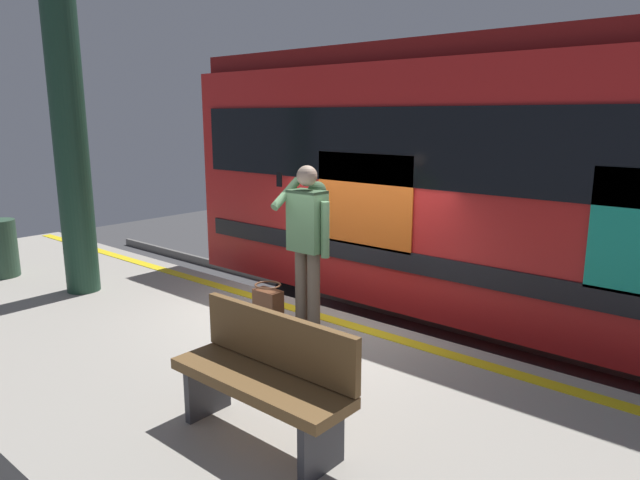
% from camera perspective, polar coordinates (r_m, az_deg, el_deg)
% --- Properties ---
extents(ground_plane, '(23.97, 23.97, 0.00)m').
position_cam_1_polar(ground_plane, '(7.25, 1.29, -14.69)').
color(ground_plane, '#3D3D3F').
extents(platform, '(14.07, 3.78, 1.04)m').
position_cam_1_polar(platform, '(5.84, -11.03, -16.30)').
color(platform, '#9E998E').
rests_on(platform, ground).
extents(safety_line, '(13.79, 0.16, 0.01)m').
position_cam_1_polar(safety_line, '(6.62, -0.33, -7.54)').
color(safety_line, yellow).
rests_on(safety_line, platform).
extents(track_rail_near, '(18.30, 0.08, 0.16)m').
position_cam_1_polar(track_rail_near, '(8.14, 7.08, -10.99)').
color(track_rail_near, slate).
rests_on(track_rail_near, ground).
extents(track_rail_far, '(18.30, 0.08, 0.16)m').
position_cam_1_polar(track_rail_far, '(9.29, 12.04, -8.16)').
color(track_rail_far, slate).
rests_on(track_rail_far, ground).
extents(train_carriage, '(9.45, 2.84, 3.98)m').
position_cam_1_polar(train_carriage, '(7.43, 21.43, 5.59)').
color(train_carriage, red).
rests_on(train_carriage, ground).
extents(passenger, '(0.57, 0.55, 1.75)m').
position_cam_1_polar(passenger, '(6.09, -1.22, 0.74)').
color(passenger, brown).
rests_on(passenger, platform).
extents(handbag, '(0.33, 0.30, 0.42)m').
position_cam_1_polar(handbag, '(6.46, -5.22, -6.34)').
color(handbag, '#59331E').
rests_on(handbag, platform).
extents(station_column, '(0.42, 0.42, 3.62)m').
position_cam_1_polar(station_column, '(7.85, -23.62, 8.07)').
color(station_column, '#1E3F2D').
rests_on(station_column, platform).
extents(bench, '(1.44, 0.44, 0.90)m').
position_cam_1_polar(bench, '(4.12, -5.52, -13.21)').
color(bench, brown).
rests_on(bench, platform).
extents(trash_bin, '(0.45, 0.45, 0.82)m').
position_cam_1_polar(trash_bin, '(9.27, -29.37, -0.74)').
color(trash_bin, '#2D4C38').
rests_on(trash_bin, platform).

